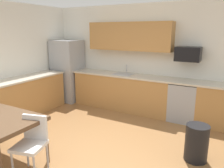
{
  "coord_description": "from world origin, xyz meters",
  "views": [
    {
      "loc": [
        2.08,
        -2.72,
        2.04
      ],
      "look_at": [
        0.0,
        1.0,
        1.0
      ],
      "focal_mm": 35.2,
      "sensor_mm": 36.0,
      "label": 1
    }
  ],
  "objects": [
    {
      "name": "sink_faucet",
      "position": [
        -0.39,
        2.48,
        1.04
      ],
      "size": [
        0.02,
        0.02,
        0.24
      ],
      "primitive_type": "cylinder",
      "color": "#B2B5BA",
      "rests_on": "countertop_back"
    },
    {
      "name": "microwave",
      "position": [
        1.16,
        2.4,
        1.53
      ],
      "size": [
        0.54,
        0.36,
        0.32
      ],
      "primitive_type": "cube",
      "color": "black"
    },
    {
      "name": "upper_cabinets_back",
      "position": [
        -0.3,
        2.43,
        1.9
      ],
      "size": [
        2.2,
        0.34,
        0.7
      ],
      "primitive_type": "cube",
      "color": "#AD7A42"
    },
    {
      "name": "wall_back",
      "position": [
        0.0,
        2.65,
        1.35
      ],
      "size": [
        5.8,
        0.1,
        2.7
      ],
      "primitive_type": "cube",
      "color": "silver",
      "rests_on": "ground"
    },
    {
      "name": "sink_basin",
      "position": [
        -0.39,
        2.3,
        0.88
      ],
      "size": [
        0.48,
        0.4,
        0.14
      ],
      "primitive_type": "cube",
      "color": "#A5A8AD",
      "rests_on": "countertop_back"
    },
    {
      "name": "cabinet_run_back_right",
      "position": [
        1.93,
        2.3,
        0.45
      ],
      "size": [
        0.94,
        0.6,
        0.9
      ],
      "primitive_type": "cube",
      "color": "#AD7A42",
      "rests_on": "ground"
    },
    {
      "name": "oven_range",
      "position": [
        1.16,
        2.3,
        0.46
      ],
      "size": [
        0.6,
        0.6,
        0.91
      ],
      "color": "#999BA0",
      "rests_on": "ground"
    },
    {
      "name": "chair_near_table",
      "position": [
        -0.33,
        -0.78,
        0.5
      ],
      "size": [
        0.49,
        0.49,
        0.85
      ],
      "color": "white",
      "rests_on": "ground"
    },
    {
      "name": "trash_bin",
      "position": [
        1.71,
        0.71,
        0.3
      ],
      "size": [
        0.36,
        0.36,
        0.6
      ],
      "primitive_type": "cylinder",
      "color": "black",
      "rests_on": "ground"
    },
    {
      "name": "ground_plane",
      "position": [
        0.0,
        0.0,
        0.0
      ],
      "size": [
        12.0,
        12.0,
        0.0
      ],
      "primitive_type": "plane",
      "color": "olive"
    },
    {
      "name": "cabinet_run_back",
      "position": [
        -0.44,
        2.3,
        0.45
      ],
      "size": [
        2.61,
        0.6,
        0.9
      ],
      "primitive_type": "cube",
      "color": "#AD7A42",
      "rests_on": "ground"
    },
    {
      "name": "countertop_left",
      "position": [
        -2.3,
        0.8,
        0.92
      ],
      "size": [
        0.64,
        2.0,
        0.04
      ],
      "primitive_type": "cube",
      "color": "beige",
      "rests_on": "cabinet_run_left"
    },
    {
      "name": "refrigerator",
      "position": [
        -2.18,
        2.22,
        0.88
      ],
      "size": [
        0.76,
        0.7,
        1.77
      ],
      "primitive_type": "cube",
      "color": "#9EA0A5",
      "rests_on": "ground"
    },
    {
      "name": "cabinet_run_left",
      "position": [
        -2.3,
        0.8,
        0.45
      ],
      "size": [
        0.6,
        2.0,
        0.9
      ],
      "primitive_type": "cube",
      "color": "#AD7A42",
      "rests_on": "ground"
    },
    {
      "name": "countertop_back",
      "position": [
        0.0,
        2.3,
        0.92
      ],
      "size": [
        4.8,
        0.64,
        0.04
      ],
      "primitive_type": "cube",
      "color": "beige",
      "rests_on": "cabinet_run_back"
    }
  ]
}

